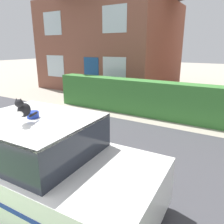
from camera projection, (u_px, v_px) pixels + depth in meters
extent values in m
cube|color=#424247|center=(88.00, 155.00, 5.58)|extent=(28.00, 5.92, 0.01)
cube|color=#3D7F38|center=(161.00, 100.00, 8.38)|extent=(9.50, 0.71, 1.39)
cylinder|color=black|center=(130.00, 182.00, 3.89)|extent=(0.64, 0.23, 0.64)
cylinder|color=black|center=(36.00, 153.00, 4.99)|extent=(0.64, 0.23, 0.64)
cube|color=white|center=(47.00, 174.00, 3.70)|extent=(3.89, 1.95, 0.77)
cube|color=#232833|center=(35.00, 135.00, 3.60)|extent=(1.99, 1.70, 0.60)
cube|color=white|center=(33.00, 119.00, 3.52)|extent=(1.99, 1.70, 0.04)
cube|color=navy|center=(80.00, 150.00, 4.44)|extent=(3.63, 0.16, 0.07)
cylinder|color=#1933A5|center=(33.00, 115.00, 3.50)|extent=(0.19, 0.19, 0.10)
ellipsoid|color=black|center=(24.00, 110.00, 3.20)|extent=(0.24, 0.28, 0.21)
ellipsoid|color=white|center=(21.00, 113.00, 3.12)|extent=(0.11, 0.09, 0.11)
sphere|color=black|center=(19.00, 103.00, 3.07)|extent=(0.12, 0.12, 0.12)
cone|color=black|center=(17.00, 100.00, 3.06)|extent=(0.05, 0.05, 0.05)
cone|color=black|center=(21.00, 100.00, 3.05)|extent=(0.05, 0.05, 0.05)
cylinder|color=black|center=(33.00, 114.00, 3.29)|extent=(0.10, 0.19, 0.03)
cube|color=brown|center=(113.00, 46.00, 14.97)|extent=(7.74, 6.79, 5.37)
cube|color=navy|center=(91.00, 76.00, 12.33)|extent=(1.00, 0.02, 2.10)
cube|color=silver|center=(55.00, 66.00, 13.58)|extent=(1.40, 0.02, 1.30)
cube|color=silver|center=(114.00, 70.00, 11.46)|extent=(1.40, 0.02, 1.30)
cube|color=silver|center=(52.00, 24.00, 12.87)|extent=(1.40, 0.02, 1.30)
cube|color=silver|center=(114.00, 19.00, 10.75)|extent=(1.40, 0.02, 1.30)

